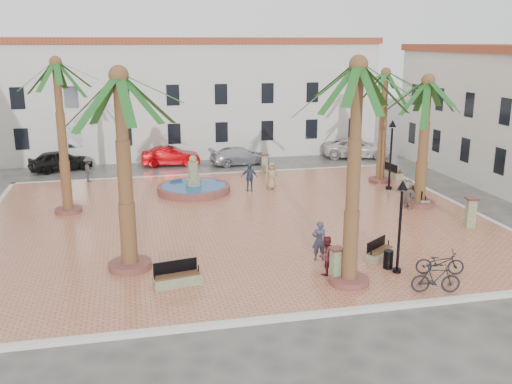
{
  "coord_description": "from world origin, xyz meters",
  "views": [
    {
      "loc": [
        -5.28,
        -28.09,
        9.27
      ],
      "look_at": [
        1.0,
        0.0,
        1.6
      ],
      "focal_mm": 40.0,
      "sensor_mm": 36.0,
      "label": 1
    }
  ],
  "objects_px": {
    "bollard_se": "(336,264)",
    "car_silver": "(240,156)",
    "palm_nw": "(57,79)",
    "palm_sw": "(120,100)",
    "palm_s": "(357,90)",
    "bench_e": "(419,199)",
    "palm_ne": "(385,85)",
    "bicycle_b": "(436,279)",
    "car_black": "(61,160)",
    "bicycle_a": "(440,262)",
    "pedestrian_north": "(89,169)",
    "lamppost_s": "(401,211)",
    "litter_bin": "(388,259)",
    "bollard_e": "(471,212)",
    "cyclist_b": "(326,255)",
    "fountain": "(194,187)",
    "bench_ne": "(392,173)",
    "car_red": "(171,156)",
    "bench_se": "(379,253)",
    "cyclist_a": "(319,241)",
    "lamppost_e": "(391,143)",
    "pedestrian_fountain_b": "(249,177)",
    "car_white": "(357,148)",
    "palm_e": "(427,97)",
    "pedestrian_east": "(408,194)",
    "bench_s": "(177,279)",
    "bollard_n": "(265,163)",
    "pedestrian_fountain_a": "(271,176)"
  },
  "relations": [
    {
      "from": "bollard_se",
      "to": "car_silver",
      "type": "xyz_separation_m",
      "value": [
        0.63,
        22.78,
        -0.18
      ]
    },
    {
      "from": "palm_nw",
      "to": "palm_sw",
      "type": "xyz_separation_m",
      "value": [
        3.23,
        -8.88,
        -0.31
      ]
    },
    {
      "from": "palm_s",
      "to": "bench_e",
      "type": "distance_m",
      "value": 14.55
    },
    {
      "from": "palm_ne",
      "to": "bicycle_b",
      "type": "height_order",
      "value": "palm_ne"
    },
    {
      "from": "palm_ne",
      "to": "car_black",
      "type": "height_order",
      "value": "palm_ne"
    },
    {
      "from": "bicycle_a",
      "to": "pedestrian_north",
      "type": "xyz_separation_m",
      "value": [
        -14.68,
        19.27,
        0.33
      ]
    },
    {
      "from": "palm_sw",
      "to": "lamppost_s",
      "type": "height_order",
      "value": "palm_sw"
    },
    {
      "from": "palm_nw",
      "to": "litter_bin",
      "type": "distance_m",
      "value": 18.94
    },
    {
      "from": "bollard_se",
      "to": "bollard_e",
      "type": "bearing_deg",
      "value": 28.31
    },
    {
      "from": "car_silver",
      "to": "cyclist_b",
      "type": "bearing_deg",
      "value": 171.36
    },
    {
      "from": "fountain",
      "to": "pedestrian_north",
      "type": "relative_size",
      "value": 2.72
    },
    {
      "from": "bench_e",
      "to": "bollard_se",
      "type": "bearing_deg",
      "value": 144.22
    },
    {
      "from": "fountain",
      "to": "bollard_se",
      "type": "height_order",
      "value": "fountain"
    },
    {
      "from": "bench_ne",
      "to": "car_red",
      "type": "height_order",
      "value": "car_red"
    },
    {
      "from": "bench_ne",
      "to": "bench_se",
      "type": "bearing_deg",
      "value": 145.65
    },
    {
      "from": "cyclist_a",
      "to": "palm_s",
      "type": "bearing_deg",
      "value": 105.84
    },
    {
      "from": "lamppost_e",
      "to": "car_red",
      "type": "height_order",
      "value": "lamppost_e"
    },
    {
      "from": "car_silver",
      "to": "pedestrian_fountain_b",
      "type": "bearing_deg",
      "value": 166.29
    },
    {
      "from": "bicycle_a",
      "to": "pedestrian_north",
      "type": "height_order",
      "value": "pedestrian_north"
    },
    {
      "from": "bicycle_a",
      "to": "car_white",
      "type": "height_order",
      "value": "car_white"
    },
    {
      "from": "palm_e",
      "to": "pedestrian_east",
      "type": "relative_size",
      "value": 4.41
    },
    {
      "from": "bench_s",
      "to": "lamppost_s",
      "type": "distance_m",
      "value": 9.16
    },
    {
      "from": "bollard_n",
      "to": "cyclist_a",
      "type": "relative_size",
      "value": 0.81
    },
    {
      "from": "cyclist_a",
      "to": "pedestrian_east",
      "type": "xyz_separation_m",
      "value": [
        7.29,
        6.27,
        -0.03
      ]
    },
    {
      "from": "bicycle_a",
      "to": "car_silver",
      "type": "bearing_deg",
      "value": 25.02
    },
    {
      "from": "palm_nw",
      "to": "bench_e",
      "type": "height_order",
      "value": "palm_nw"
    },
    {
      "from": "palm_sw",
      "to": "bench_ne",
      "type": "distance_m",
      "value": 22.8
    },
    {
      "from": "fountain",
      "to": "litter_bin",
      "type": "distance_m",
      "value": 15.36
    },
    {
      "from": "palm_e",
      "to": "lamppost_e",
      "type": "distance_m",
      "value": 4.9
    },
    {
      "from": "palm_nw",
      "to": "cyclist_b",
      "type": "height_order",
      "value": "palm_nw"
    },
    {
      "from": "litter_bin",
      "to": "car_white",
      "type": "xyz_separation_m",
      "value": [
        7.97,
        22.73,
        0.23
      ]
    },
    {
      "from": "palm_e",
      "to": "bicycle_b",
      "type": "relative_size",
      "value": 4.04
    },
    {
      "from": "car_white",
      "to": "palm_ne",
      "type": "bearing_deg",
      "value": -178.17
    },
    {
      "from": "bollard_se",
      "to": "pedestrian_north",
      "type": "relative_size",
      "value": 0.82
    },
    {
      "from": "lamppost_e",
      "to": "car_silver",
      "type": "relative_size",
      "value": 0.95
    },
    {
      "from": "pedestrian_fountain_b",
      "to": "pedestrian_east",
      "type": "height_order",
      "value": "pedestrian_fountain_b"
    },
    {
      "from": "palm_nw",
      "to": "car_white",
      "type": "relative_size",
      "value": 1.51
    },
    {
      "from": "bollard_n",
      "to": "pedestrian_fountain_b",
      "type": "relative_size",
      "value": 0.82
    },
    {
      "from": "bicycle_a",
      "to": "car_red",
      "type": "height_order",
      "value": "car_red"
    },
    {
      "from": "lamppost_e",
      "to": "bollard_se",
      "type": "relative_size",
      "value": 3.24
    },
    {
      "from": "car_white",
      "to": "car_silver",
      "type": "bearing_deg",
      "value": 108.21
    },
    {
      "from": "bicycle_a",
      "to": "fountain",
      "type": "bearing_deg",
      "value": 44.64
    },
    {
      "from": "cyclist_b",
      "to": "pedestrian_north",
      "type": "bearing_deg",
      "value": -88.51
    },
    {
      "from": "palm_ne",
      "to": "car_black",
      "type": "relative_size",
      "value": 1.66
    },
    {
      "from": "pedestrian_fountain_a",
      "to": "car_red",
      "type": "height_order",
      "value": "pedestrian_fountain_a"
    },
    {
      "from": "pedestrian_fountain_a",
      "to": "pedestrian_fountain_b",
      "type": "relative_size",
      "value": 0.98
    },
    {
      "from": "car_red",
      "to": "bicycle_b",
      "type": "bearing_deg",
      "value": -160.01
    },
    {
      "from": "bench_se",
      "to": "pedestrian_fountain_b",
      "type": "relative_size",
      "value": 0.91
    },
    {
      "from": "cyclist_b",
      "to": "car_black",
      "type": "distance_m",
      "value": 26.0
    },
    {
      "from": "palm_e",
      "to": "palm_nw",
      "type": "bearing_deg",
      "value": 171.37
    }
  ]
}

